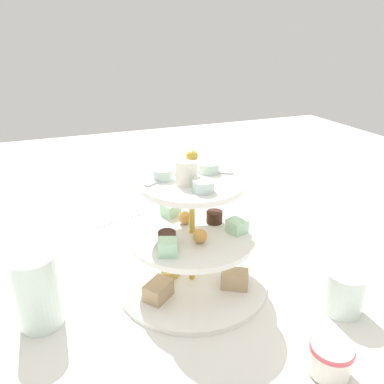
# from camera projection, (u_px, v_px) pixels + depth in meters

# --- Properties ---
(ground_plane) EXTENTS (2.40, 2.40, 0.00)m
(ground_plane) POSITION_uv_depth(u_px,v_px,m) (192.00, 283.00, 0.70)
(ground_plane) COLOR silver
(tiered_serving_stand) EXTENTS (0.28, 0.28, 0.26)m
(tiered_serving_stand) POSITION_uv_depth(u_px,v_px,m) (192.00, 244.00, 0.67)
(tiered_serving_stand) COLOR white
(tiered_serving_stand) RESTS_ON ground_plane
(water_glass_tall_right) EXTENTS (0.07, 0.07, 0.12)m
(water_glass_tall_right) POSITION_uv_depth(u_px,v_px,m) (37.00, 291.00, 0.58)
(water_glass_tall_right) COLOR silver
(water_glass_tall_right) RESTS_ON ground_plane
(water_glass_short_left) EXTENTS (0.06, 0.06, 0.07)m
(water_glass_short_left) POSITION_uv_depth(u_px,v_px,m) (344.00, 292.00, 0.62)
(water_glass_short_left) COLOR silver
(water_glass_short_left) RESTS_ON ground_plane
(teacup_with_saucer) EXTENTS (0.09, 0.09, 0.05)m
(teacup_with_saucer) POSITION_uv_depth(u_px,v_px,m) (330.00, 361.00, 0.50)
(teacup_with_saucer) COLOR white
(teacup_with_saucer) RESTS_ON ground_plane
(butter_knife_left) EXTENTS (0.17, 0.05, 0.00)m
(butter_knife_left) POSITION_uv_depth(u_px,v_px,m) (124.00, 218.00, 0.94)
(butter_knife_left) COLOR silver
(butter_knife_left) RESTS_ON ground_plane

